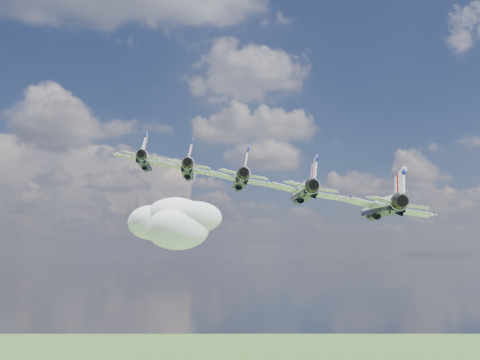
{
  "coord_description": "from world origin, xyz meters",
  "views": [
    {
      "loc": [
        -4.56,
        -101.24,
        146.47
      ],
      "look_at": [
        5.86,
        -16.69,
        158.44
      ],
      "focal_mm": 40.0,
      "sensor_mm": 36.0,
      "label": 1
    }
  ],
  "objects": [
    {
      "name": "jet_3",
      "position": [
        13.88,
        -25.7,
        155.53
      ],
      "size": [
        12.96,
        17.44,
        7.08
      ],
      "primitive_type": null,
      "rotation": [
        0.0,
        0.19,
        -0.05
      ],
      "color": "white"
    },
    {
      "name": "jet_0",
      "position": [
        -10.19,
        1.32,
        164.25
      ],
      "size": [
        12.96,
        17.44,
        7.08
      ],
      "primitive_type": null,
      "rotation": [
        0.0,
        0.19,
        -0.05
      ],
      "color": "white"
    },
    {
      "name": "jet_2",
      "position": [
        5.86,
        -16.69,
        158.44
      ],
      "size": [
        12.96,
        17.44,
        7.08
      ],
      "primitive_type": null,
      "rotation": [
        0.0,
        0.19,
        -0.05
      ],
      "color": "white"
    },
    {
      "name": "jet_4",
      "position": [
        21.9,
        -34.71,
        152.63
      ],
      "size": [
        12.96,
        17.44,
        7.08
      ],
      "primitive_type": null,
      "rotation": [
        0.0,
        0.19,
        -0.05
      ],
      "color": "white"
    },
    {
      "name": "cloud_far",
      "position": [
        -3.22,
        233.6,
        165.81
      ],
      "size": [
        61.18,
        48.07,
        24.03
      ],
      "primitive_type": "ellipsoid",
      "color": "white"
    },
    {
      "name": "jet_1",
      "position": [
        -2.17,
        -7.69,
        161.34
      ],
      "size": [
        12.96,
        17.44,
        7.08
      ],
      "primitive_type": null,
      "rotation": [
        0.0,
        0.19,
        -0.05
      ],
      "color": "white"
    }
  ]
}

